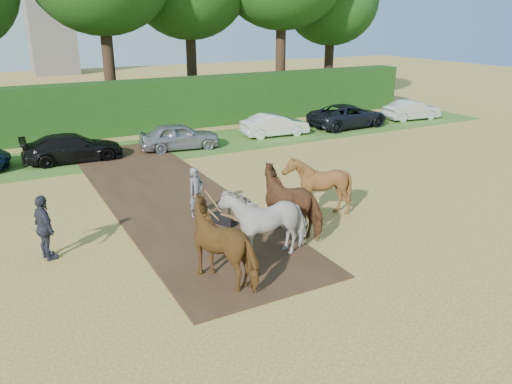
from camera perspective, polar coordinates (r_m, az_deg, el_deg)
The scene contains 7 objects.
ground at distance 12.93m, azimuth -6.48°, elevation -10.73°, with size 120.00×120.00×0.00m, color gold.
earth_strip at distance 19.41m, azimuth -10.24°, elevation -0.31°, with size 4.50×17.00×0.05m, color #472D1C.
grass_verge at distance 25.61m, azimuth -18.49°, elevation 3.79°, with size 50.00×5.00×0.03m, color #38601E.
hedgerow at distance 29.65m, azimuth -20.45°, elevation 8.54°, with size 46.00×1.60×3.00m, color #14380F.
spectator_far at distance 15.01m, azimuth -23.01°, elevation -3.80°, with size 1.11×0.46×1.90m, color #262732.
plough_team at distance 14.91m, azimuth 2.41°, elevation -1.97°, with size 6.87×6.05×2.09m.
parked_cars at distance 25.64m, azimuth -14.66°, elevation 5.74°, with size 41.40×3.02×1.45m.
Camera 1 is at (-4.03, -10.45, 6.46)m, focal length 35.00 mm.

